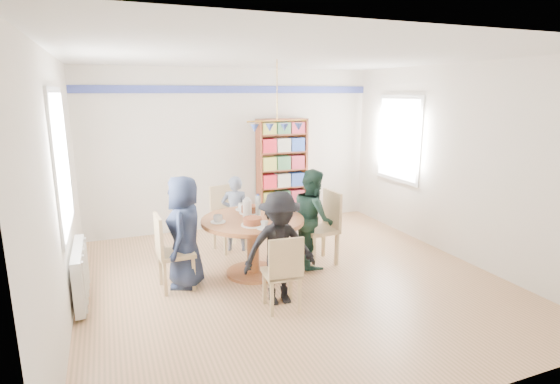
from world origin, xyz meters
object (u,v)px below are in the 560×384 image
chair_left (169,249)px  chair_near (284,270)px  person_left (184,232)px  person_near (280,248)px  bookshelf (282,173)px  dining_table (253,233)px  radiator (80,274)px  chair_right (324,224)px  chair_far (227,214)px  person_far (235,214)px  person_right (313,218)px

chair_left → chair_near: bearing=-43.8°
person_left → person_near: (0.89, -0.84, -0.04)m
chair_left → person_left: person_left is taller
bookshelf → dining_table: bearing=-121.2°
radiator → chair_right: 3.08m
chair_right → bookshelf: bearing=85.4°
chair_left → bookshelf: bookshelf is taller
chair_far → bookshelf: 1.60m
radiator → chair_left: 0.98m
person_near → chair_near: bearing=-97.5°
chair_left → bookshelf: (2.26, 2.03, 0.41)m
person_far → person_left: bearing=66.4°
chair_near → person_right: person_right is taller
chair_left → person_left: 0.27m
chair_right → chair_near: chair_right is taller
person_right → bookshelf: (0.34, 1.96, 0.26)m
chair_far → person_far: size_ratio=0.85×
bookshelf → chair_far: bearing=-144.1°
chair_far → bookshelf: size_ratio=0.51×
dining_table → person_left: size_ratio=0.96×
radiator → chair_near: (2.02, -1.00, 0.12)m
chair_left → radiator: bearing=-179.6°
chair_left → bookshelf: 3.07m
chair_right → person_near: (-1.02, -0.89, 0.09)m
dining_table → chair_near: 1.06m
radiator → chair_far: (1.97, 1.13, 0.18)m
person_left → person_right: person_left is taller
person_left → person_near: size_ratio=1.07×
radiator → chair_near: chair_near is taller
person_far → person_near: bearing=109.7°
person_left → person_near: person_left is taller
bookshelf → person_right: bearing=-100.0°
radiator → person_far: person_far is taller
person_far → chair_near: bearing=108.7°
chair_near → person_left: size_ratio=0.63×
chair_right → chair_near: (-1.06, -1.10, -0.08)m
chair_near → bookshelf: bearing=68.3°
person_far → bookshelf: (1.16, 1.05, 0.35)m
chair_far → person_far: person_far is taller
dining_table → bookshelf: (1.20, 1.98, 0.36)m
radiator → chair_left: (0.97, 0.01, 0.16)m
chair_left → chair_far: (1.00, 1.12, 0.02)m
dining_table → bookshelf: bearing=58.8°
person_far → person_near: person_near is taller
chair_far → chair_near: chair_far is taller
radiator → chair_far: bearing=29.8°
dining_table → chair_far: 1.07m
person_near → chair_right: bearing=44.0°
dining_table → chair_near: chair_near is taller
chair_near → person_near: size_ratio=0.67×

